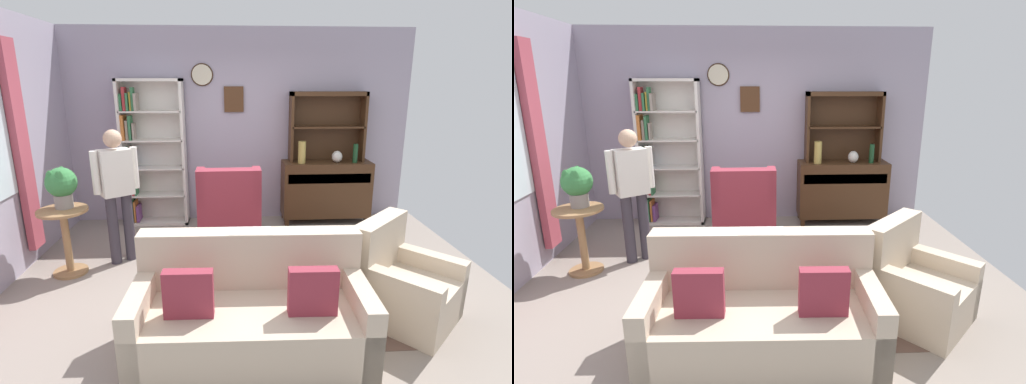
{
  "view_description": "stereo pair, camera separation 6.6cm",
  "coord_description": "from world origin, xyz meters",
  "views": [
    {
      "loc": [
        -0.15,
        -3.73,
        2.08
      ],
      "look_at": [
        0.1,
        0.2,
        0.95
      ],
      "focal_mm": 27.48,
      "sensor_mm": 36.0,
      "label": 1
    },
    {
      "loc": [
        -0.08,
        -3.73,
        2.08
      ],
      "look_at": [
        0.1,
        0.2,
        0.95
      ],
      "focal_mm": 27.48,
      "sensor_mm": 36.0,
      "label": 2
    }
  ],
  "objects": [
    {
      "name": "person_reading",
      "position": [
        -1.45,
        0.64,
        0.91
      ],
      "size": [
        0.48,
        0.36,
        1.56
      ],
      "color": "#38333D",
      "rests_on": "ground_plane"
    },
    {
      "name": "area_rug",
      "position": [
        0.2,
        -0.3,
        0.0
      ],
      "size": [
        2.24,
        1.72,
        0.01
      ],
      "primitive_type": "cube",
      "color": "brown",
      "rests_on": "ground_plane"
    },
    {
      "name": "couch_floral",
      "position": [
        -0.02,
        -1.04,
        0.31
      ],
      "size": [
        1.82,
        0.9,
        0.9
      ],
      "color": "beige",
      "rests_on": "ground_plane"
    },
    {
      "name": "potted_plant_large",
      "position": [
        -1.96,
        0.41,
        1.01
      ],
      "size": [
        0.32,
        0.32,
        0.44
      ],
      "color": "gray",
      "rests_on": "plant_stand"
    },
    {
      "name": "bottle_wine",
      "position": [
        1.64,
        1.77,
        1.06
      ],
      "size": [
        0.07,
        0.07,
        0.27
      ],
      "primitive_type": "cylinder",
      "color": "#194223",
      "rests_on": "sideboard"
    },
    {
      "name": "wall_back",
      "position": [
        -0.0,
        2.13,
        1.41
      ],
      "size": [
        5.0,
        0.09,
        2.8
      ],
      "color": "#A399AD",
      "rests_on": "ground_plane"
    },
    {
      "name": "armchair_floral",
      "position": [
        1.36,
        -0.67,
        0.29
      ],
      "size": [
        1.08,
        1.08,
        0.88
      ],
      "color": "beige",
      "rests_on": "ground_plane"
    },
    {
      "name": "coffee_table",
      "position": [
        0.13,
        -0.25,
        0.35
      ],
      "size": [
        0.8,
        0.5,
        0.42
      ],
      "color": "#422816",
      "rests_on": "ground_plane"
    },
    {
      "name": "wingback_chair",
      "position": [
        -0.19,
        1.06,
        0.38
      ],
      "size": [
        0.79,
        0.81,
        1.05
      ],
      "color": "maroon",
      "rests_on": "ground_plane"
    },
    {
      "name": "book_stack",
      "position": [
        0.09,
        -0.32,
        0.47
      ],
      "size": [
        0.21,
        0.17,
        0.11
      ],
      "color": "gray",
      "rests_on": "coffee_table"
    },
    {
      "name": "bookshelf",
      "position": [
        -1.34,
        1.95,
        1.05
      ],
      "size": [
        0.9,
        0.3,
        2.1
      ],
      "color": "silver",
      "rests_on": "ground_plane"
    },
    {
      "name": "sideboard",
      "position": [
        1.25,
        1.86,
        0.51
      ],
      "size": [
        1.3,
        0.45,
        0.92
      ],
      "color": "#422816",
      "rests_on": "ground_plane"
    },
    {
      "name": "vase_tall",
      "position": [
        0.86,
        1.78,
        1.08
      ],
      "size": [
        0.11,
        0.11,
        0.32
      ],
      "primitive_type": "cylinder",
      "color": "tan",
      "rests_on": "sideboard"
    },
    {
      "name": "sideboard_hutch",
      "position": [
        1.25,
        1.97,
        1.56
      ],
      "size": [
        1.1,
        0.26,
        1.0
      ],
      "color": "#422816",
      "rests_on": "sideboard"
    },
    {
      "name": "vase_round",
      "position": [
        1.38,
        1.79,
        1.01
      ],
      "size": [
        0.15,
        0.15,
        0.17
      ],
      "primitive_type": "ellipsoid",
      "color": "beige",
      "rests_on": "sideboard"
    },
    {
      "name": "ground_plane",
      "position": [
        0.0,
        0.0,
        -0.01
      ],
      "size": [
        5.4,
        4.6,
        0.02
      ],
      "primitive_type": "cube",
      "color": "gray"
    },
    {
      "name": "plant_stand",
      "position": [
        -1.97,
        0.36,
        0.46
      ],
      "size": [
        0.52,
        0.52,
        0.75
      ],
      "color": "#997047",
      "rests_on": "ground_plane"
    }
  ]
}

